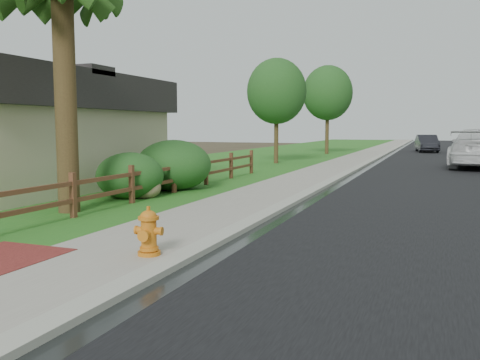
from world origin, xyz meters
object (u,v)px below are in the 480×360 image
at_px(white_suv, 480,148).
at_px(dark_car_mid, 477,144).
at_px(ranch_fence, 154,179).
at_px(fire_hydrant, 149,233).

distance_m(white_suv, dark_car_mid, 13.69).
height_order(ranch_fence, white_suv, white_suv).
relative_size(fire_hydrant, white_suv, 0.11).
bearing_deg(ranch_fence, fire_hydrant, -60.10).
xyz_separation_m(ranch_fence, fire_hydrant, (3.50, -6.09, -0.16)).
bearing_deg(white_suv, fire_hydrant, 79.80).
bearing_deg(ranch_fence, white_suv, 58.72).
bearing_deg(fire_hydrant, dark_car_mid, 78.81).
xyz_separation_m(fire_hydrant, white_suv, (6.32, 22.26, 0.56)).
relative_size(white_suv, dark_car_mid, 1.50).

